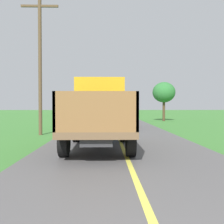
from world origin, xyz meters
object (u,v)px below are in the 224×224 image
banana_truck_far (107,108)px  banana_truck_near (99,111)px  roadside_tree_near_left (164,92)px  utility_pole_roadside (40,62)px

banana_truck_far → banana_truck_near: bearing=-92.1°
banana_truck_far → roadside_tree_near_left: size_ratio=1.36×
banana_truck_near → roadside_tree_near_left: size_ratio=1.36×
banana_truck_far → utility_pole_roadside: 7.15m
utility_pole_roadside → banana_truck_far: bearing=54.3°
roadside_tree_near_left → utility_pole_roadside: bearing=-127.2°
banana_truck_near → utility_pole_roadside: (-3.50, 4.42, 2.73)m
banana_truck_near → roadside_tree_near_left: bearing=69.5°
banana_truck_near → banana_truck_far: 9.80m
utility_pole_roadside → banana_truck_near: bearing=-51.7°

